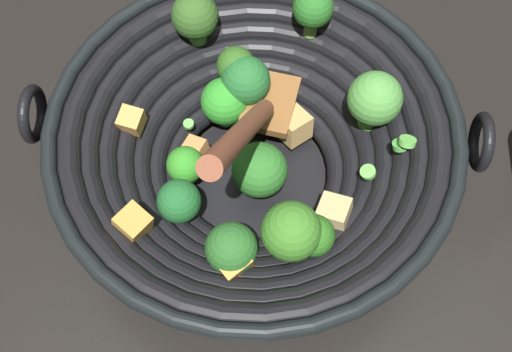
{
  "coord_description": "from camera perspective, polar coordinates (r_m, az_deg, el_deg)",
  "views": [
    {
      "loc": [
        0.15,
        -0.25,
        0.59
      ],
      "look_at": [
        0.01,
        -0.01,
        0.03
      ],
      "focal_mm": 44.41,
      "sensor_mm": 36.0,
      "label": 1
    }
  ],
  "objects": [
    {
      "name": "ground_plane",
      "position": [
        0.66,
        -0.13,
        -0.37
      ],
      "size": [
        4.0,
        4.0,
        0.0
      ],
      "primitive_type": "plane",
      "color": "black"
    },
    {
      "name": "wok",
      "position": [
        0.59,
        -0.12,
        2.74
      ],
      "size": [
        0.39,
        0.38,
        0.24
      ],
      "color": "black",
      "rests_on": "ground"
    }
  ]
}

